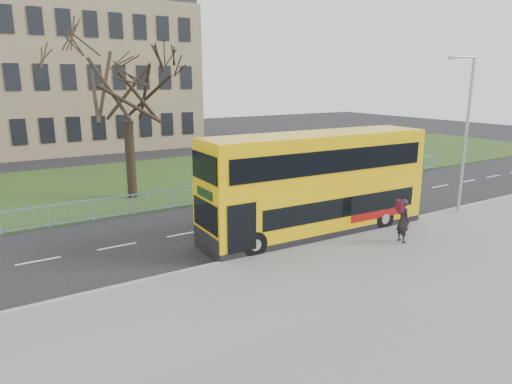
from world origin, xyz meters
TOP-DOWN VIEW (x-y plane):
  - ground at (0.00, 0.00)m, footprint 120.00×120.00m
  - pavement at (0.00, -6.75)m, footprint 80.00×10.50m
  - kerb at (0.00, -1.55)m, footprint 80.00×0.20m
  - grass_verge at (0.00, 14.30)m, footprint 80.00×15.40m
  - guard_railing at (0.00, 6.60)m, footprint 40.00×0.12m
  - bare_tree at (-3.00, 10.00)m, footprint 7.42×7.42m
  - civic_building at (-5.00, 35.00)m, footprint 30.00×15.00m
  - yellow_bus at (2.11, -0.51)m, footprint 10.74×2.91m
  - pedestrian at (4.28, -3.60)m, footprint 0.56×0.75m
  - street_lamp at (10.31, -1.98)m, footprint 1.63×0.40m

SIDE VIEW (x-z plane):
  - ground at x=0.00m, z-range 0.00..0.00m
  - grass_verge at x=0.00m, z-range 0.00..0.08m
  - pavement at x=0.00m, z-range 0.00..0.12m
  - kerb at x=0.00m, z-range 0.00..0.14m
  - guard_railing at x=0.00m, z-range 0.00..1.10m
  - pedestrian at x=4.28m, z-range 0.12..1.99m
  - yellow_bus at x=2.11m, z-range 0.16..4.63m
  - street_lamp at x=10.31m, z-range 0.49..8.24m
  - bare_tree at x=-3.00m, z-range 0.08..10.68m
  - civic_building at x=-5.00m, z-range 0.00..14.00m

